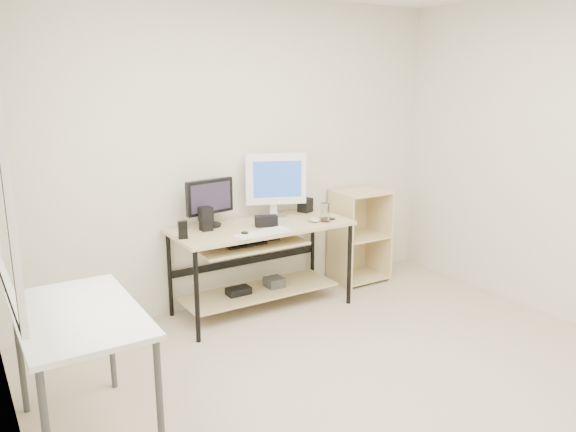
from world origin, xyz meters
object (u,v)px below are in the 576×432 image
(desk, at_px, (259,250))
(black_monitor, at_px, (210,200))
(side_table, at_px, (79,326))
(shelf_unit, at_px, (357,235))
(white_imac, at_px, (276,181))
(audio_controller, at_px, (183,230))

(desk, xyz_separation_m, black_monitor, (-0.35, 0.18, 0.43))
(desk, xyz_separation_m, side_table, (-1.65, -1.06, 0.13))
(desk, relative_size, side_table, 1.50)
(desk, height_order, shelf_unit, shelf_unit)
(white_imac, bearing_deg, audio_controller, -146.56)
(shelf_unit, height_order, white_imac, white_imac)
(side_table, bearing_deg, desk, 32.65)
(desk, height_order, side_table, same)
(shelf_unit, distance_m, audio_controller, 1.90)
(shelf_unit, relative_size, black_monitor, 2.11)
(side_table, height_order, audio_controller, audio_controller)
(shelf_unit, bearing_deg, black_monitor, 179.33)
(white_imac, relative_size, audio_controller, 4.06)
(audio_controller, bearing_deg, white_imac, 25.77)
(black_monitor, height_order, white_imac, white_imac)
(shelf_unit, bearing_deg, white_imac, -179.66)
(audio_controller, bearing_deg, desk, 17.73)
(desk, relative_size, shelf_unit, 1.67)
(side_table, xyz_separation_m, audio_controller, (0.97, 1.01, 0.15))
(black_monitor, bearing_deg, white_imac, -10.85)
(side_table, bearing_deg, audio_controller, 45.99)
(black_monitor, relative_size, white_imac, 0.76)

